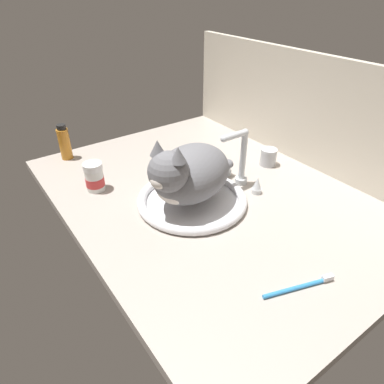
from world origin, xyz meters
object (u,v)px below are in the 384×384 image
(sink_basin, at_px, (192,200))
(pill_bottle, at_px, (94,178))
(amber_bottle, at_px, (64,143))
(metal_jar, at_px, (268,157))
(faucet, at_px, (240,163))
(cat, at_px, (188,174))
(toothbrush, at_px, (300,286))

(sink_basin, xyz_separation_m, pill_bottle, (-0.25, -0.21, 0.03))
(sink_basin, relative_size, amber_bottle, 2.49)
(sink_basin, height_order, metal_jar, metal_jar)
(sink_basin, relative_size, faucet, 1.73)
(metal_jar, bearing_deg, cat, -83.12)
(cat, xyz_separation_m, toothbrush, (0.41, 0.02, -0.11))
(amber_bottle, bearing_deg, metal_jar, 50.40)
(metal_jar, relative_size, toothbrush, 0.36)
(amber_bottle, height_order, toothbrush, amber_bottle)
(metal_jar, bearing_deg, toothbrush, -39.01)
(faucet, xyz_separation_m, cat, (0.01, -0.21, 0.04))
(sink_basin, distance_m, amber_bottle, 0.57)
(metal_jar, bearing_deg, amber_bottle, -129.60)
(amber_bottle, relative_size, toothbrush, 0.78)
(sink_basin, xyz_separation_m, faucet, (-0.00, 0.19, 0.07))
(metal_jar, bearing_deg, pill_bottle, -109.44)
(toothbrush, bearing_deg, sink_basin, -179.99)
(metal_jar, height_order, toothbrush, metal_jar)
(sink_basin, relative_size, cat, 0.89)
(pill_bottle, relative_size, toothbrush, 0.56)
(metal_jar, distance_m, toothbrush, 0.59)
(cat, distance_m, metal_jar, 0.40)
(faucet, xyz_separation_m, pill_bottle, (-0.25, -0.40, -0.03))
(faucet, bearing_deg, cat, -88.25)
(cat, relative_size, amber_bottle, 2.80)
(pill_bottle, relative_size, metal_jar, 1.53)
(sink_basin, bearing_deg, pill_bottle, -139.63)
(sink_basin, height_order, cat, cat)
(amber_bottle, xyz_separation_m, metal_jar, (0.48, 0.58, -0.03))
(faucet, bearing_deg, pill_bottle, -121.43)
(cat, relative_size, toothbrush, 2.19)
(sink_basin, bearing_deg, faucet, 90.00)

